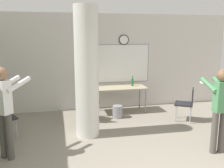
# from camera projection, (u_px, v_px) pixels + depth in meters

# --- Properties ---
(wall_back) EXTENTS (8.00, 0.15, 2.80)m
(wall_back) POSITION_uv_depth(u_px,v_px,m) (102.00, 62.00, 7.40)
(wall_back) COLOR silver
(wall_back) RESTS_ON ground_plane
(support_pillar) EXTENTS (0.51, 0.51, 2.80)m
(support_pillar) POSITION_uv_depth(u_px,v_px,m) (87.00, 73.00, 5.30)
(support_pillar) COLOR silver
(support_pillar) RESTS_ON ground_plane
(folding_table) EXTENTS (1.72, 0.64, 0.73)m
(folding_table) POSITION_uv_depth(u_px,v_px,m) (116.00, 89.00, 7.09)
(folding_table) COLOR tan
(folding_table) RESTS_ON ground_plane
(bottle_on_table) EXTENTS (0.06, 0.06, 0.30)m
(bottle_on_table) POSITION_uv_depth(u_px,v_px,m) (132.00, 82.00, 7.27)
(bottle_on_table) COLOR #1E6B2D
(bottle_on_table) RESTS_ON folding_table
(waste_bin) EXTENTS (0.27, 0.27, 0.33)m
(waste_bin) POSITION_uv_depth(u_px,v_px,m) (118.00, 112.00, 6.70)
(waste_bin) COLOR gray
(waste_bin) RESTS_ON ground_plane
(chair_by_left_wall) EXTENTS (0.60, 0.60, 0.87)m
(chair_by_left_wall) POSITION_uv_depth(u_px,v_px,m) (0.00, 116.00, 5.24)
(chair_by_left_wall) COLOR #232328
(chair_by_left_wall) RESTS_ON ground_plane
(chair_mid_room) EXTENTS (0.61, 0.61, 0.87)m
(chair_mid_room) POSITION_uv_depth(u_px,v_px,m) (187.00, 102.00, 6.38)
(chair_mid_room) COLOR #232328
(chair_mid_room) RESTS_ON ground_plane
(chair_table_left) EXTENTS (0.62, 0.62, 0.87)m
(chair_table_left) POSITION_uv_depth(u_px,v_px,m) (86.00, 102.00, 6.35)
(chair_table_left) COLOR #232328
(chair_table_left) RESTS_ON ground_plane
(person_playing_side) EXTENTS (0.36, 0.63, 1.58)m
(person_playing_side) POSITION_uv_depth(u_px,v_px,m) (220.00, 105.00, 4.58)
(person_playing_side) COLOR #514C47
(person_playing_side) RESTS_ON ground_plane
(person_watching_back) EXTENTS (0.61, 0.65, 1.66)m
(person_watching_back) POSITION_uv_depth(u_px,v_px,m) (5.00, 106.00, 4.35)
(person_watching_back) COLOR #514C47
(person_watching_back) RESTS_ON ground_plane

